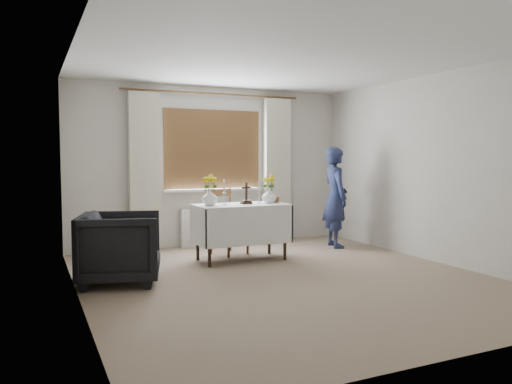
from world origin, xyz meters
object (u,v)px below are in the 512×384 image
(flower_vase_left, at_px, (210,197))
(flower_vase_right, at_px, (269,196))
(person, at_px, (335,197))
(altar_table, at_px, (241,232))
(wooden_cross, at_px, (246,193))
(armchair, at_px, (120,248))
(wooden_chair, at_px, (229,222))

(flower_vase_left, bearing_deg, flower_vase_right, -1.42)
(person, distance_m, flower_vase_right, 1.34)
(altar_table, relative_size, flower_vase_left, 5.75)
(person, distance_m, wooden_cross, 1.68)
(armchair, bearing_deg, wooden_chair, -43.63)
(wooden_chair, bearing_deg, flower_vase_right, -69.49)
(altar_table, distance_m, flower_vase_right, 0.64)
(flower_vase_right, bearing_deg, armchair, -164.88)
(armchair, bearing_deg, wooden_cross, -56.69)
(altar_table, height_order, armchair, armchair)
(wooden_cross, bearing_deg, wooden_chair, 97.11)
(wooden_cross, height_order, flower_vase_right, wooden_cross)
(armchair, distance_m, wooden_cross, 1.94)
(wooden_chair, relative_size, armchair, 1.08)
(altar_table, bearing_deg, person, 10.69)
(altar_table, height_order, wooden_chair, wooden_chair)
(armchair, height_order, flower_vase_left, flower_vase_left)
(wooden_chair, xyz_separation_m, wooden_cross, (0.07, -0.45, 0.44))
(altar_table, height_order, person, person)
(flower_vase_left, bearing_deg, altar_table, -3.33)
(wooden_chair, height_order, person, person)
(altar_table, height_order, wooden_cross, wooden_cross)
(person, bearing_deg, armchair, 115.70)
(wooden_chair, distance_m, flower_vase_left, 0.75)
(wooden_cross, xyz_separation_m, flower_vase_left, (-0.52, 0.01, -0.04))
(person, bearing_deg, flower_vase_left, 108.97)
(person, relative_size, flower_vase_left, 7.20)
(flower_vase_left, bearing_deg, armchair, -154.76)
(wooden_chair, bearing_deg, armchair, -169.72)
(armchair, distance_m, person, 3.56)
(wooden_cross, bearing_deg, altar_table, -170.30)
(altar_table, relative_size, flower_vase_right, 6.07)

